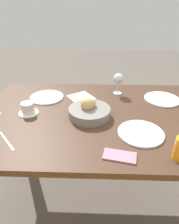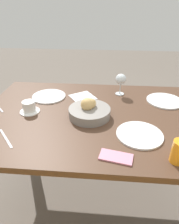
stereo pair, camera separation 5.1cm
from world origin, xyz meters
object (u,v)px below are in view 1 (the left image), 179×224
(cell_phone, at_px, (120,156))
(bread_basket, at_px, (89,111))
(plate_far_center, at_px, (141,133))
(napkin, at_px, (81,97))
(wine_glass, at_px, (118,79))
(coffee_cup, at_px, (28,109))
(plate_near_right, at_px, (47,97))
(plate_near_left, at_px, (162,99))
(knife_silver, at_px, (6,141))

(cell_phone, bearing_deg, bread_basket, -66.58)
(plate_far_center, bearing_deg, napkin, -50.56)
(wine_glass, relative_size, coffee_cup, 1.26)
(plate_near_right, bearing_deg, napkin, -176.92)
(plate_near_right, xyz_separation_m, coffee_cup, (0.06, 0.22, 0.03))
(bread_basket, bearing_deg, coffee_cup, -2.99)
(plate_near_left, relative_size, plate_near_right, 1.03)
(plate_near_left, distance_m, coffee_cup, 0.91)
(wine_glass, distance_m, napkin, 0.30)
(coffee_cup, distance_m, cell_phone, 0.65)
(plate_near_right, bearing_deg, cell_phone, 128.27)
(wine_glass, relative_size, napkin, 0.71)
(plate_near_left, distance_m, plate_far_center, 0.47)
(wine_glass, xyz_separation_m, coffee_cup, (0.58, 0.31, -0.08))
(plate_near_left, xyz_separation_m, plate_far_center, (0.23, 0.41, 0.00))
(plate_near_left, xyz_separation_m, knife_silver, (0.92, 0.49, -0.00))
(plate_near_right, bearing_deg, knife_silver, 79.03)
(plate_near_right, relative_size, coffee_cup, 1.93)
(bread_basket, height_order, plate_far_center, bread_basket)
(wine_glass, bearing_deg, plate_far_center, 99.10)
(plate_far_center, height_order, cell_phone, plate_far_center)
(bread_basket, relative_size, coffee_cup, 2.03)
(bread_basket, xyz_separation_m, napkin, (0.07, -0.25, -0.04))
(plate_near_left, height_order, plate_near_right, same)
(plate_near_left, xyz_separation_m, napkin, (0.57, -0.02, -0.00))
(bread_basket, relative_size, napkin, 1.15)
(coffee_cup, bearing_deg, plate_far_center, 163.80)
(napkin, xyz_separation_m, cell_phone, (-0.22, 0.60, 0.00))
(plate_near_left, bearing_deg, cell_phone, 59.02)
(knife_silver, xyz_separation_m, napkin, (-0.34, -0.51, 0.00))
(bread_basket, distance_m, napkin, 0.27)
(plate_near_right, distance_m, cell_phone, 0.75)
(plate_near_left, height_order, cell_phone, plate_near_left)
(cell_phone, bearing_deg, plate_near_left, -120.98)
(plate_far_center, bearing_deg, plate_near_right, -34.73)
(cell_phone, bearing_deg, wine_glass, -93.99)
(cell_phone, bearing_deg, napkin, -69.86)
(knife_silver, bearing_deg, napkin, -123.75)
(plate_near_right, xyz_separation_m, napkin, (-0.24, -0.01, -0.00))
(plate_near_right, xyz_separation_m, wine_glass, (-0.51, -0.09, 0.11))
(knife_silver, bearing_deg, wine_glass, -136.01)
(coffee_cup, xyz_separation_m, napkin, (-0.31, -0.23, -0.03))
(napkin, relative_size, cell_phone, 1.35)
(coffee_cup, relative_size, cell_phone, 0.76)
(wine_glass, height_order, cell_phone, wine_glass)
(bread_basket, distance_m, knife_silver, 0.49)
(bread_basket, bearing_deg, plate_near_right, -37.41)
(plate_near_left, bearing_deg, wine_glass, -17.12)
(napkin, bearing_deg, coffee_cup, 37.06)
(plate_far_center, bearing_deg, bread_basket, -31.51)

